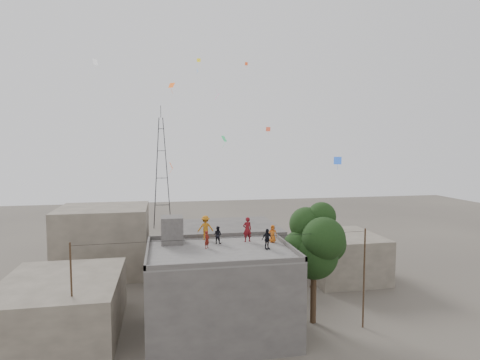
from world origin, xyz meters
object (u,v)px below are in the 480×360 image
Objects in this scene: transmission_tower at (162,172)px; person_dark_adult at (267,239)px; tree at (316,243)px; stair_head_box at (172,230)px; person_red_adult at (247,229)px.

person_dark_adult is at bearing -79.79° from transmission_tower.
tree is 6.24× the size of person_dark_adult.
transmission_tower is (-11.37, 39.40, 2.97)m from tree.
transmission_tower reaches higher than stair_head_box.
person_dark_adult is at bearing -25.70° from stair_head_box.
transmission_tower reaches higher than person_dark_adult.
tree is 41.12m from transmission_tower.
person_dark_adult is (-4.07, -1.12, 0.73)m from tree.
stair_head_box is at bearing -88.77° from transmission_tower.
transmission_tower is 13.72× the size of person_dark_adult.
stair_head_box reaches higher than person_dark_adult.
person_red_adult is (5.60, -0.64, -0.06)m from stair_head_box.
transmission_tower is at bearing 91.23° from stair_head_box.
person_dark_adult is at bearing -164.59° from tree.
stair_head_box reaches higher than person_red_adult.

